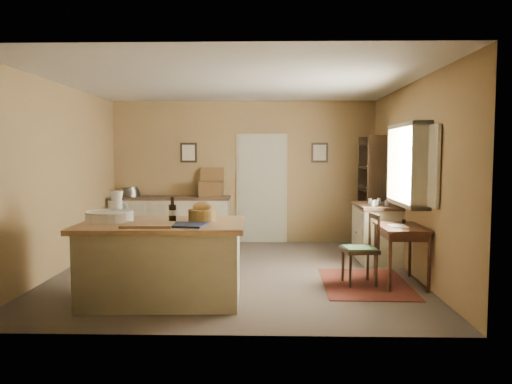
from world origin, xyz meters
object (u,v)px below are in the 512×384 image
work_island (162,259)px  desk_chair (360,250)px  writing_desk (401,233)px  right_cabinet (376,232)px  shelving_unit (374,193)px  sideboard (171,219)px

work_island → desk_chair: work_island is taller
work_island → desk_chair: 2.53m
writing_desk → right_cabinet: (-0.00, 1.47, -0.21)m
writing_desk → shelving_unit: size_ratio=0.45×
writing_desk → desk_chair: (-0.54, -0.03, -0.22)m
writing_desk → right_cabinet: size_ratio=0.81×
shelving_unit → work_island: bearing=-134.5°
writing_desk → desk_chair: desk_chair is taller
sideboard → desk_chair: 4.12m
work_island → desk_chair: (2.42, 0.75, -0.03)m
sideboard → desk_chair: sideboard is taller
sideboard → right_cabinet: sideboard is taller
work_island → writing_desk: (2.95, 0.78, 0.19)m
work_island → writing_desk: size_ratio=2.12×
sideboard → desk_chair: (3.00, -2.82, -0.03)m
work_island → sideboard: 3.62m
desk_chair → shelving_unit: bearing=66.9°
sideboard → writing_desk: (3.54, -2.80, 0.19)m
right_cabinet → sideboard: bearing=159.5°
sideboard → desk_chair: size_ratio=2.46×
writing_desk → right_cabinet: 1.49m
writing_desk → right_cabinet: bearing=90.0°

